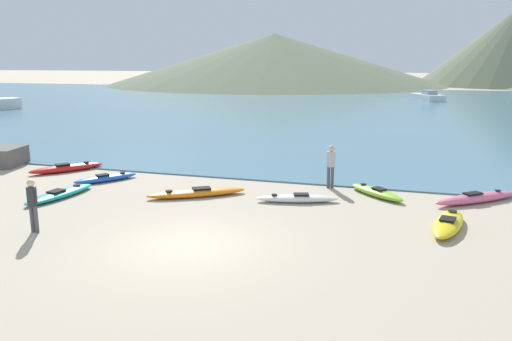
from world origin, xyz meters
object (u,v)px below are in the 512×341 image
(kayak_on_sand_1, at_px, (197,193))
(kayak_on_sand_4, at_px, (297,198))
(kayak_on_sand_6, at_px, (60,194))
(kayak_on_sand_0, at_px, (106,178))
(moored_boat_1, at_px, (427,97))
(shoreline_rock, at_px, (2,157))
(kayak_on_sand_3, at_px, (476,198))
(kayak_on_sand_2, at_px, (376,192))
(person_near_foreground, at_px, (32,202))
(kayak_on_sand_5, at_px, (67,168))
(person_near_waterline, at_px, (331,164))
(kayak_on_sand_7, at_px, (448,224))

(kayak_on_sand_1, xyz_separation_m, kayak_on_sand_4, (3.62, 0.35, -0.01))
(kayak_on_sand_6, bearing_deg, kayak_on_sand_0, 86.08)
(moored_boat_1, distance_m, shoreline_rock, 50.52)
(kayak_on_sand_3, bearing_deg, kayak_on_sand_2, -177.72)
(kayak_on_sand_2, relative_size, person_near_foreground, 1.49)
(kayak_on_sand_3, height_order, person_near_foreground, person_near_foreground)
(kayak_on_sand_5, distance_m, moored_boat_1, 49.35)
(kayak_on_sand_1, distance_m, person_near_waterline, 5.21)
(kayak_on_sand_0, height_order, kayak_on_sand_1, kayak_on_sand_1)
(kayak_on_sand_1, bearing_deg, kayak_on_sand_2, 17.58)
(kayak_on_sand_3, distance_m, person_near_foreground, 14.28)
(kayak_on_sand_0, distance_m, kayak_on_sand_3, 14.07)
(kayak_on_sand_1, height_order, shoreline_rock, shoreline_rock)
(kayak_on_sand_0, relative_size, kayak_on_sand_2, 1.08)
(person_near_foreground, bearing_deg, kayak_on_sand_1, 59.73)
(kayak_on_sand_1, relative_size, kayak_on_sand_5, 1.14)
(kayak_on_sand_3, height_order, kayak_on_sand_4, kayak_on_sand_3)
(kayak_on_sand_2, bearing_deg, shoreline_rock, 178.77)
(kayak_on_sand_0, distance_m, kayak_on_sand_4, 8.13)
(moored_boat_1, bearing_deg, kayak_on_sand_7, -90.85)
(kayak_on_sand_2, height_order, kayak_on_sand_6, kayak_on_sand_2)
(kayak_on_sand_2, relative_size, kayak_on_sand_7, 0.79)
(kayak_on_sand_5, bearing_deg, kayak_on_sand_4, -9.42)
(kayak_on_sand_6, distance_m, moored_boat_1, 52.12)
(kayak_on_sand_2, bearing_deg, person_near_waterline, 159.59)
(kayak_on_sand_7, height_order, shoreline_rock, shoreline_rock)
(kayak_on_sand_1, xyz_separation_m, kayak_on_sand_7, (8.44, -1.15, 0.03))
(kayak_on_sand_0, relative_size, kayak_on_sand_6, 0.79)
(kayak_on_sand_2, relative_size, kayak_on_sand_3, 0.74)
(kayak_on_sand_5, bearing_deg, kayak_on_sand_1, -16.63)
(kayak_on_sand_2, height_order, kayak_on_sand_7, kayak_on_sand_7)
(kayak_on_sand_7, distance_m, person_near_waterline, 5.57)
(kayak_on_sand_3, bearing_deg, kayak_on_sand_6, -165.62)
(kayak_on_sand_4, xyz_separation_m, kayak_on_sand_5, (-10.81, 1.79, 0.03))
(kayak_on_sand_0, xyz_separation_m, kayak_on_sand_7, (12.92, -2.21, 0.03))
(kayak_on_sand_0, height_order, kayak_on_sand_7, kayak_on_sand_7)
(kayak_on_sand_0, distance_m, person_near_waterline, 9.07)
(kayak_on_sand_2, bearing_deg, kayak_on_sand_1, -162.42)
(kayak_on_sand_0, bearing_deg, kayak_on_sand_5, 158.18)
(kayak_on_sand_1, relative_size, kayak_on_sand_3, 1.09)
(kayak_on_sand_4, distance_m, kayak_on_sand_6, 8.49)
(kayak_on_sand_4, bearing_deg, kayak_on_sand_1, -174.45)
(kayak_on_sand_4, xyz_separation_m, person_near_waterline, (0.80, 2.28, 0.82))
(kayak_on_sand_3, height_order, moored_boat_1, moored_boat_1)
(kayak_on_sand_7, xyz_separation_m, shoreline_rock, (-19.32, 3.48, 0.26))
(kayak_on_sand_2, bearing_deg, kayak_on_sand_5, 179.23)
(kayak_on_sand_1, bearing_deg, kayak_on_sand_3, 12.39)
(kayak_on_sand_4, bearing_deg, shoreline_rock, 172.23)
(person_near_waterline, relative_size, shoreline_rock, 0.91)
(shoreline_rock, bearing_deg, kayak_on_sand_3, -0.65)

